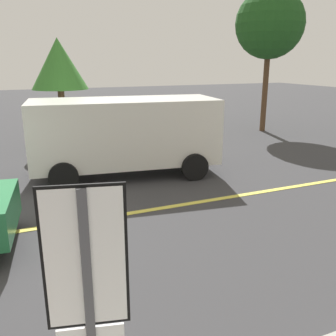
{
  "coord_description": "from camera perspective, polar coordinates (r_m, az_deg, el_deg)",
  "views": [
    {
      "loc": [
        1.14,
        -7.2,
        3.22
      ],
      "look_at": [
        4.1,
        -0.22,
        1.01
      ],
      "focal_mm": 39.27,
      "sensor_mm": 36.0,
      "label": 1
    }
  ],
  "objects": [
    {
      "name": "lane_marking_centre",
      "position": [
        8.11,
        -7.82,
        -7.28
      ],
      "size": [
        28.0,
        0.16,
        0.01
      ],
      "primitive_type": "cube",
      "color": "#E0D14C"
    },
    {
      "name": "speed_limit_sign",
      "position": [
        2.58,
        -12.33,
        -18.62
      ],
      "size": [
        0.53,
        0.14,
        2.52
      ],
      "color": "#4C4C51",
      "rests_on": "ground_plane"
    },
    {
      "name": "white_van",
      "position": [
        10.64,
        -6.54,
        5.56
      ],
      "size": [
        5.42,
        2.82,
        2.2
      ],
      "color": "silver",
      "rests_on": "ground_plane"
    },
    {
      "name": "tree_left_verge",
      "position": [
        14.21,
        -16.6,
        15.12
      ],
      "size": [
        2.01,
        2.01,
        4.03
      ],
      "color": "#513823",
      "rests_on": "ground_plane"
    },
    {
      "name": "tree_centre_verge",
      "position": [
        18.14,
        15.51,
        20.68
      ],
      "size": [
        3.06,
        3.06,
        6.35
      ],
      "color": "#513823",
      "rests_on": "ground_plane"
    }
  ]
}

